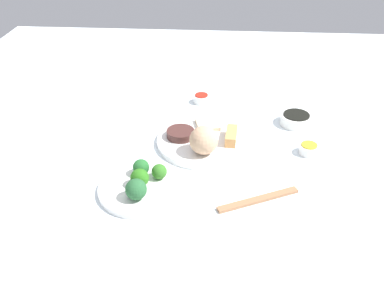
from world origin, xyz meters
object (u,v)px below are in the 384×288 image
Objects in this scene: main_plate at (206,141)px; sauce_ramekin_sweet_and_sour at (201,99)px; soy_sauce_bowl at (296,120)px; broccoli_plate at (143,188)px; chopsticks_pair at (258,200)px; sauce_ramekin_hot_mustard at (309,149)px.

main_plate is 0.27m from sauce_ramekin_sweet_and_sour.
soy_sauce_bowl is at bearing -112.99° from sauce_ramekin_sweet_and_sour.
sauce_ramekin_sweet_and_sour is at bearing -13.56° from broccoli_plate.
broccoli_plate is at bearing 86.00° from chopsticks_pair.
broccoli_plate is 2.24× the size of soy_sauce_bowl.
chopsticks_pair is (-0.26, -0.14, -0.00)m from main_plate.
sauce_ramekin_hot_mustard is at bearing -96.68° from main_plate.
main_plate is at bearing -31.97° from broccoli_plate.
main_plate is at bearing -174.38° from sauce_ramekin_sweet_and_sour.
main_plate reaches higher than chopsticks_pair.
broccoli_plate is 4.14× the size of sauce_ramekin_sweet_and_sour.
sauce_ramekin_sweet_and_sour is at bearing 17.66° from chopsticks_pair.
soy_sauce_bowl is at bearing -49.02° from broccoli_plate.
sauce_ramekin_hot_mustard is at bearing -133.17° from sauce_ramekin_sweet_and_sour.
soy_sauce_bowl reaches higher than sauce_ramekin_hot_mustard.
main_plate is 5.33× the size of sauce_ramekin_sweet_and_sour.
soy_sauce_bowl is (0.14, -0.29, 0.01)m from main_plate.
main_plate is at bearing 115.83° from soy_sauce_bowl.
soy_sauce_bowl is (0.38, -0.44, 0.01)m from broccoli_plate.
sauce_ramekin_hot_mustard is 0.28m from chopsticks_pair.
sauce_ramekin_sweet_and_sour is at bearing 67.01° from soy_sauce_bowl.
sauce_ramekin_sweet_and_sour is at bearing 5.62° from main_plate.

